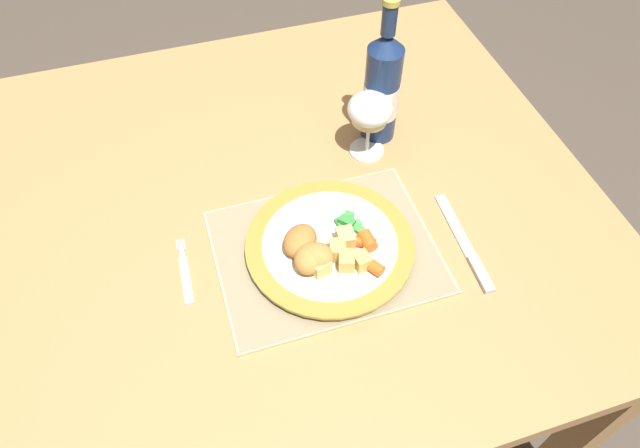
{
  "coord_description": "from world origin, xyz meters",
  "views": [
    {
      "loc": [
        -0.11,
        -0.66,
        1.51
      ],
      "look_at": [
        0.06,
        -0.11,
        0.78
      ],
      "focal_mm": 32.0,
      "sensor_mm": 36.0,
      "label": 1
    }
  ],
  "objects": [
    {
      "name": "ground_plane",
      "position": [
        0.0,
        0.0,
        0.0
      ],
      "size": [
        6.0,
        6.0,
        0.0
      ],
      "primitive_type": "plane",
      "color": "#4C4238"
    },
    {
      "name": "dining_table",
      "position": [
        0.0,
        0.0,
        0.65
      ],
      "size": [
        1.16,
        1.01,
        0.74
      ],
      "color": "#AD7F4C",
      "rests_on": "ground"
    },
    {
      "name": "placemat",
      "position": [
        0.06,
        -0.14,
        0.74
      ],
      "size": [
        0.36,
        0.28,
        0.01
      ],
      "color": "#CCB789",
      "rests_on": "dining_table"
    },
    {
      "name": "dinner_plate",
      "position": [
        0.07,
        -0.14,
        0.76
      ],
      "size": [
        0.28,
        0.28,
        0.02
      ],
      "color": "white",
      "rests_on": "placemat"
    },
    {
      "name": "breaded_croquettes",
      "position": [
        0.03,
        -0.16,
        0.79
      ],
      "size": [
        0.09,
        0.12,
        0.04
      ],
      "color": "#A87033",
      "rests_on": "dinner_plate"
    },
    {
      "name": "green_beans_pile",
      "position": [
        0.1,
        -0.12,
        0.77
      ],
      "size": [
        0.06,
        0.07,
        0.02
      ],
      "color": "#338438",
      "rests_on": "dinner_plate"
    },
    {
      "name": "glazed_carrots",
      "position": [
        0.12,
        -0.18,
        0.78
      ],
      "size": [
        0.04,
        0.09,
        0.02
      ],
      "color": "orange",
      "rests_on": "dinner_plate"
    },
    {
      "name": "fork",
      "position": [
        -0.17,
        -0.12,
        0.74
      ],
      "size": [
        0.02,
        0.13,
        0.01
      ],
      "color": "silver",
      "rests_on": "dining_table"
    },
    {
      "name": "table_knife",
      "position": [
        0.29,
        -0.21,
        0.74
      ],
      "size": [
        0.03,
        0.21,
        0.01
      ],
      "color": "silver",
      "rests_on": "dining_table"
    },
    {
      "name": "wine_glass",
      "position": [
        0.21,
        0.06,
        0.84
      ],
      "size": [
        0.08,
        0.08,
        0.13
      ],
      "color": "silver",
      "rests_on": "dining_table"
    },
    {
      "name": "bottle",
      "position": [
        0.24,
        0.1,
        0.85
      ],
      "size": [
        0.07,
        0.07,
        0.29
      ],
      "color": "navy",
      "rests_on": "dining_table"
    },
    {
      "name": "roast_potatoes",
      "position": [
        0.07,
        -0.18,
        0.78
      ],
      "size": [
        0.09,
        0.08,
        0.03
      ],
      "color": "#E5BC66",
      "rests_on": "dinner_plate"
    }
  ]
}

